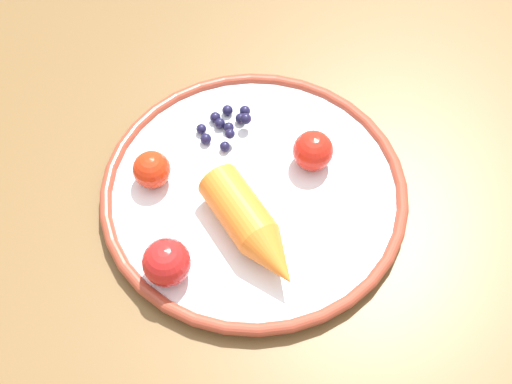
{
  "coord_description": "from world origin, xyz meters",
  "views": [
    {
      "loc": [
        0.24,
        0.29,
        1.3
      ],
      "look_at": [
        0.04,
        0.0,
        0.75
      ],
      "focal_mm": 47.26,
      "sensor_mm": 36.0,
      "label": 1
    }
  ],
  "objects_px": {
    "blueberry_pile": "(226,124)",
    "tomato_mid": "(167,262)",
    "dining_table": "(281,226)",
    "plate": "(256,194)",
    "tomato_near": "(313,151)",
    "carrot_orange": "(253,229)",
    "tomato_far": "(152,170)"
  },
  "relations": [
    {
      "from": "tomato_near",
      "to": "plate",
      "type": "bearing_deg",
      "value": -3.17
    },
    {
      "from": "dining_table",
      "to": "blueberry_pile",
      "type": "xyz_separation_m",
      "value": [
        0.02,
        -0.08,
        0.12
      ]
    },
    {
      "from": "dining_table",
      "to": "tomato_near",
      "type": "height_order",
      "value": "tomato_near"
    },
    {
      "from": "tomato_mid",
      "to": "dining_table",
      "type": "bearing_deg",
      "value": -169.13
    },
    {
      "from": "carrot_orange",
      "to": "plate",
      "type": "bearing_deg",
      "value": -128.74
    },
    {
      "from": "carrot_orange",
      "to": "blueberry_pile",
      "type": "distance_m",
      "value": 0.13
    },
    {
      "from": "carrot_orange",
      "to": "blueberry_pile",
      "type": "height_order",
      "value": "carrot_orange"
    },
    {
      "from": "dining_table",
      "to": "plate",
      "type": "bearing_deg",
      "value": 5.06
    },
    {
      "from": "dining_table",
      "to": "plate",
      "type": "xyz_separation_m",
      "value": [
        0.04,
        0.0,
        0.11
      ]
    },
    {
      "from": "blueberry_pile",
      "to": "tomato_far",
      "type": "distance_m",
      "value": 0.1
    },
    {
      "from": "blueberry_pile",
      "to": "plate",
      "type": "bearing_deg",
      "value": 75.84
    },
    {
      "from": "dining_table",
      "to": "plate",
      "type": "distance_m",
      "value": 0.11
    },
    {
      "from": "plate",
      "to": "tomato_mid",
      "type": "xyz_separation_m",
      "value": [
        0.11,
        0.03,
        0.02
      ]
    },
    {
      "from": "dining_table",
      "to": "tomato_mid",
      "type": "height_order",
      "value": "tomato_mid"
    },
    {
      "from": "carrot_orange",
      "to": "tomato_far",
      "type": "xyz_separation_m",
      "value": [
        0.04,
        -0.11,
        -0.0
      ]
    },
    {
      "from": "plate",
      "to": "tomato_near",
      "type": "bearing_deg",
      "value": 176.83
    },
    {
      "from": "carrot_orange",
      "to": "tomato_near",
      "type": "bearing_deg",
      "value": -159.06
    },
    {
      "from": "blueberry_pile",
      "to": "tomato_mid",
      "type": "xyz_separation_m",
      "value": [
        0.13,
        0.11,
        0.01
      ]
    },
    {
      "from": "plate",
      "to": "carrot_orange",
      "type": "distance_m",
      "value": 0.06
    },
    {
      "from": "tomato_mid",
      "to": "tomato_near",
      "type": "bearing_deg",
      "value": -172.97
    },
    {
      "from": "carrot_orange",
      "to": "tomato_mid",
      "type": "bearing_deg",
      "value": -11.01
    },
    {
      "from": "carrot_orange",
      "to": "tomato_far",
      "type": "distance_m",
      "value": 0.12
    },
    {
      "from": "dining_table",
      "to": "tomato_far",
      "type": "distance_m",
      "value": 0.18
    },
    {
      "from": "tomato_near",
      "to": "dining_table",
      "type": "bearing_deg",
      "value": -13.86
    },
    {
      "from": "tomato_mid",
      "to": "tomato_far",
      "type": "relative_size",
      "value": 1.18
    },
    {
      "from": "blueberry_pile",
      "to": "tomato_far",
      "type": "height_order",
      "value": "tomato_far"
    },
    {
      "from": "plate",
      "to": "tomato_near",
      "type": "distance_m",
      "value": 0.07
    },
    {
      "from": "dining_table",
      "to": "tomato_near",
      "type": "bearing_deg",
      "value": 166.14
    },
    {
      "from": "tomato_mid",
      "to": "tomato_far",
      "type": "distance_m",
      "value": 0.1
    },
    {
      "from": "tomato_mid",
      "to": "tomato_far",
      "type": "height_order",
      "value": "tomato_mid"
    },
    {
      "from": "carrot_orange",
      "to": "tomato_mid",
      "type": "relative_size",
      "value": 2.96
    },
    {
      "from": "tomato_near",
      "to": "tomato_far",
      "type": "height_order",
      "value": "tomato_near"
    }
  ]
}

